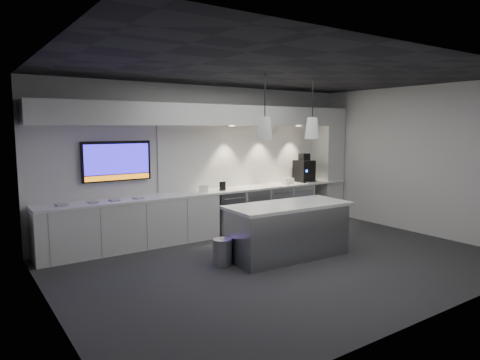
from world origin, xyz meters
TOP-DOWN VIEW (x-y plane):
  - floor at (0.00, 0.00)m, footprint 7.00×7.00m
  - ceiling at (0.00, 0.00)m, footprint 7.00×7.00m
  - wall_back at (0.00, 2.50)m, footprint 7.00×0.00m
  - wall_front at (0.00, -2.50)m, footprint 7.00×0.00m
  - wall_left at (-3.50, 0.00)m, footprint 0.00×7.00m
  - wall_right at (3.50, 0.00)m, footprint 0.00×7.00m
  - back_counter at (0.00, 2.17)m, footprint 6.80×0.65m
  - left_base_cabinets at (-1.75, 2.17)m, footprint 3.30×0.63m
  - fridge_unit_a at (0.25, 2.17)m, footprint 0.60×0.61m
  - fridge_unit_b at (0.88, 2.17)m, footprint 0.60×0.61m
  - fridge_unit_c at (1.51, 2.17)m, footprint 0.60×0.61m
  - fridge_unit_d at (2.14, 2.17)m, footprint 0.60×0.61m
  - backsplash at (1.20, 2.48)m, footprint 4.60×0.03m
  - soffit at (0.00, 2.20)m, footprint 6.90×0.60m
  - column at (3.20, 2.20)m, footprint 0.55×0.55m
  - wall_tv at (-1.90, 2.45)m, footprint 1.25×0.07m
  - island at (0.22, 0.20)m, footprint 2.16×1.00m
  - bin at (-0.94, 0.43)m, footprint 0.39×0.39m
  - coffee_machine at (2.43, 2.20)m, footprint 0.37×0.54m
  - sign_black at (0.11, 2.09)m, footprint 0.14×0.02m
  - sign_white at (-0.32, 2.10)m, footprint 0.18×0.07m
  - cup_cluster at (1.83, 2.07)m, footprint 0.26×0.16m
  - tray_a at (-2.93, 2.17)m, footprint 0.18×0.18m
  - tray_b at (-2.43, 2.15)m, footprint 0.17×0.17m
  - tray_c at (-2.07, 2.13)m, footprint 0.17×0.17m
  - tray_d at (-1.65, 2.11)m, footprint 0.19×0.19m
  - pendant_left at (-0.29, 0.20)m, footprint 0.25×0.25m
  - pendant_right at (0.72, 0.20)m, footprint 0.25×0.25m

SIDE VIEW (x-z plane):
  - floor at x=0.00m, z-range 0.00..0.00m
  - bin at x=-0.94m, z-range 0.00..0.42m
  - fridge_unit_a at x=0.25m, z-range 0.00..0.85m
  - fridge_unit_b at x=0.88m, z-range 0.00..0.85m
  - fridge_unit_c at x=1.51m, z-range 0.00..0.85m
  - fridge_unit_d at x=2.14m, z-range 0.00..0.85m
  - left_base_cabinets at x=-1.75m, z-range 0.00..0.86m
  - island at x=0.22m, z-range 0.00..0.90m
  - back_counter at x=0.00m, z-range 0.86..0.90m
  - tray_a at x=-2.93m, z-range 0.90..0.92m
  - tray_b at x=-2.43m, z-range 0.90..0.92m
  - tray_c at x=-2.07m, z-range 0.90..0.92m
  - tray_d at x=-1.65m, z-range 0.90..0.92m
  - cup_cluster at x=1.83m, z-range 0.90..1.04m
  - sign_white at x=-0.32m, z-range 0.90..1.04m
  - sign_black at x=0.11m, z-range 0.90..1.08m
  - coffee_machine at x=2.43m, z-range 0.84..1.50m
  - column at x=3.20m, z-range 0.00..2.60m
  - wall_back at x=0.00m, z-range -2.00..5.00m
  - wall_front at x=0.00m, z-range -2.00..5.00m
  - wall_left at x=-3.50m, z-range -2.00..5.00m
  - wall_right at x=3.50m, z-range -2.00..5.00m
  - backsplash at x=1.20m, z-range 0.90..2.20m
  - wall_tv at x=-1.90m, z-range 1.20..1.92m
  - pendant_left at x=-0.29m, z-range 1.62..2.68m
  - pendant_right at x=0.72m, z-range 1.62..2.68m
  - soffit at x=0.00m, z-range 2.20..2.60m
  - ceiling at x=0.00m, z-range 3.00..3.00m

